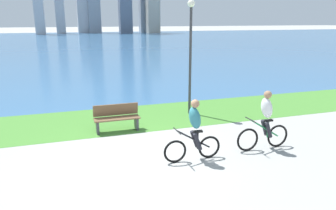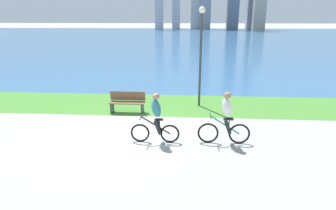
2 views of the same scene
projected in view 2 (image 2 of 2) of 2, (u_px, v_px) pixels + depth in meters
The scene contains 7 objects.
ground_plane at pixel (120, 133), 10.15m from camera, with size 300.00×300.00×0.00m, color #9E9E99.
grass_strip_bayside at pixel (137, 104), 13.47m from camera, with size 120.00×3.38×0.01m, color #478433.
bay_water_surface at pixel (176, 37), 54.10m from camera, with size 300.00×81.96×0.00m, color #386693.
cyclist_lead at pixel (156, 118), 9.16m from camera, with size 1.59×0.52×1.66m.
cyclist_trailing at pixel (226, 119), 9.09m from camera, with size 1.67×0.52×1.72m.
bench_near_path at pixel (127, 102), 12.18m from camera, with size 1.50×0.47×0.90m.
lamppost_tall at pixel (201, 44), 12.38m from camera, with size 0.28×0.28×4.32m.
Camera 2 is at (2.36, -9.26, 3.96)m, focal length 30.80 mm.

